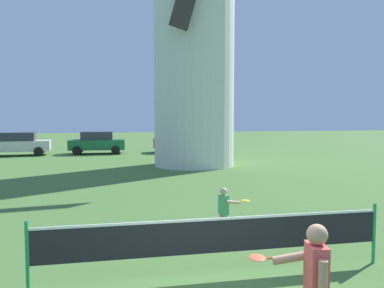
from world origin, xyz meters
TOP-DOWN VIEW (x-y plane):
  - windmill at (3.09, 16.06)m, footprint 9.29×4.97m
  - tennis_net at (0.37, 1.51)m, footprint 5.99×0.06m
  - player_near at (0.80, -0.91)m, footprint 0.79×0.70m
  - player_far at (1.13, 3.60)m, footprint 0.74×0.35m
  - parked_car_cream at (-7.55, 23.77)m, footprint 4.47×2.11m
  - parked_car_green at (-2.22, 23.99)m, footprint 3.92×2.04m
  - parked_car_red at (3.79, 23.94)m, footprint 3.98×1.93m

SIDE VIEW (x-z plane):
  - player_far at x=1.13m, z-range 0.08..1.17m
  - tennis_net at x=0.37m, z-range 0.14..1.24m
  - parked_car_green at x=-2.22m, z-range 0.03..1.59m
  - parked_car_red at x=3.79m, z-range 0.03..1.59m
  - parked_car_cream at x=-7.55m, z-range 0.03..1.59m
  - player_near at x=0.80m, z-range 0.10..1.62m
  - windmill at x=3.09m, z-range -0.48..15.40m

